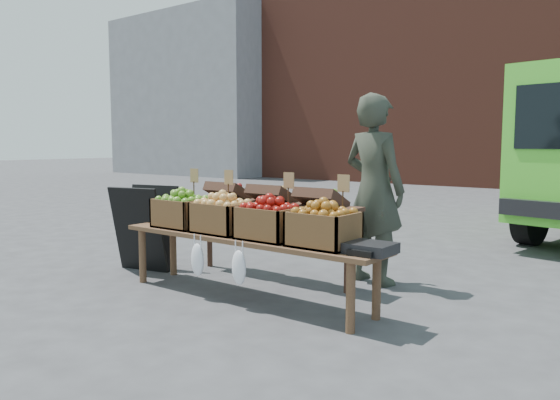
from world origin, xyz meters
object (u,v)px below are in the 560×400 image
Objects in this scene: crate_green_apples at (323,229)px; chalkboard_sign at (144,228)px; crate_red_apples at (269,223)px; weighing_scale at (371,248)px; back_table at (272,228)px; crate_golden_apples at (182,213)px; display_bench at (246,267)px; vendor at (374,189)px; crate_russet_pears at (223,218)px.

chalkboard_sign is at bearing 176.36° from crate_green_apples.
crate_red_apples is 0.98m from weighing_scale.
back_table reaches higher than crate_golden_apples.
back_table is at bearing 111.25° from display_bench.
crate_red_apples is at bearing 0.00° from display_bench.
chalkboard_sign is 1.88× the size of crate_red_apples.
display_bench is at bearing 0.00° from crate_golden_apples.
chalkboard_sign reaches higher than crate_golden_apples.
crate_golden_apples is (-0.55, -0.72, 0.19)m from back_table.
back_table reaches higher than display_bench.
chalkboard_sign is at bearing 176.90° from weighing_scale.
display_bench is at bearing -18.75° from chalkboard_sign.
vendor is 5.50× the size of weighing_scale.
chalkboard_sign is 1.88× the size of crate_green_apples.
chalkboard_sign is 0.84m from crate_golden_apples.
crate_russet_pears is 1.53m from weighing_scale.
chalkboard_sign is at bearing 173.40° from crate_russet_pears.
crate_russet_pears is 1.10m from crate_green_apples.
crate_green_apples is (1.10, -0.72, 0.19)m from back_table.
weighing_scale is (1.53, -0.72, 0.09)m from back_table.
weighing_scale is (2.86, -0.15, 0.14)m from chalkboard_sign.
weighing_scale is at bearing 0.00° from display_bench.
display_bench is at bearing -68.75° from back_table.
crate_golden_apples is 1.00× the size of crate_russet_pears.
vendor is 3.74× the size of crate_russet_pears.
crate_red_apples is at bearing 0.00° from crate_golden_apples.
back_table is 6.18× the size of weighing_scale.
crate_green_apples is at bearing 109.59° from vendor.
weighing_scale is at bearing 0.00° from crate_green_apples.
vendor is at bearing 99.60° from crate_green_apples.
back_table is 0.74m from crate_russet_pears.
display_bench is at bearing 180.00° from weighing_scale.
display_bench is (1.61, -0.15, -0.18)m from chalkboard_sign.
crate_russet_pears is 1.47× the size of weighing_scale.
vendor is 1.28m from crate_red_apples.
back_table is 4.20× the size of crate_red_apples.
display_bench is 5.40× the size of crate_red_apples.
chalkboard_sign reaches higher than weighing_scale.
weighing_scale is (0.63, -1.22, -0.33)m from vendor.
vendor is 0.69× the size of display_bench.
vendor is 1.99× the size of chalkboard_sign.
crate_golden_apples reaches higher than display_bench.
chalkboard_sign reaches higher than crate_green_apples.
back_table is at bearing 38.92° from vendor.
crate_red_apples is at bearing 84.20° from vendor.
crate_golden_apples is (-0.82, 0.00, 0.42)m from display_bench.
back_table reaches higher than crate_russet_pears.
crate_russet_pears is at bearing 180.00° from crate_red_apples.
vendor reaches higher than crate_russet_pears.
crate_golden_apples is at bearing 180.00° from crate_red_apples.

